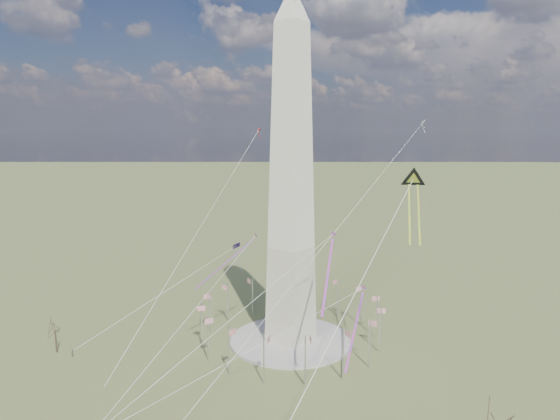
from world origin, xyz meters
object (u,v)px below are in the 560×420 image
Objects in this scene: washington_monument at (291,181)px; person_west at (73,353)px; tree_near at (493,420)px; kite_delta_black at (413,183)px.

washington_monument reaches higher than person_west.
washington_monument is 6.45× the size of tree_near.
washington_monument is 77.47m from person_west.
kite_delta_black reaches higher than tree_near.
kite_delta_black is (75.45, 50.67, 48.13)m from person_west.
tree_near is 107.61m from person_west.
washington_monument is at bearing -18.06° from kite_delta_black.
tree_near is 8.51× the size of person_west.
washington_monument is 77.31m from tree_near.
tree_near is at bearing -20.71° from washington_monument.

